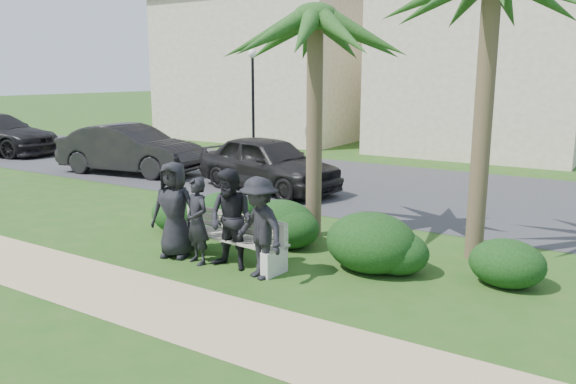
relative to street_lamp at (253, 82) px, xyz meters
The scene contains 21 objects.
ground 15.29m from the street_lamp, 53.13° to the right, with size 160.00×160.00×0.00m, color #224E16.
footpath 16.74m from the street_lamp, 56.89° to the right, with size 30.00×1.60×0.01m, color tan.
asphalt_street 10.28m from the street_lamp, 23.96° to the right, with size 160.00×8.00×0.01m, color #2D2D30.
stucco_bldg_left 6.75m from the street_lamp, 116.57° to the left, with size 10.40×8.40×7.30m.
stucco_bldg_right 10.03m from the street_lamp, 36.87° to the left, with size 8.40×8.40×7.30m.
street_lamp is the anchor object (origin of this frame).
park_bench 14.37m from the street_lamp, 56.14° to the right, with size 2.41×0.76×0.82m.
man_a 14.03m from the street_lamp, 60.14° to the right, with size 0.86×0.56×1.75m, color black.
man_b 14.42m from the street_lamp, 58.19° to the right, with size 0.56×0.37×1.53m, color black.
man_c 14.68m from the street_lamp, 55.74° to the right, with size 0.84×0.66×1.73m, color black.
man_d 15.15m from the street_lamp, 53.89° to the right, with size 1.09×0.62×1.68m, color black.
hedge_a 12.49m from the street_lamp, 61.59° to the right, with size 1.28×1.06×0.83m, color black.
hedge_b 12.59m from the street_lamp, 56.96° to the right, with size 1.39×1.15×0.90m, color black.
hedge_c 13.60m from the street_lamp, 51.31° to the right, with size 1.23×1.01×0.80m, color black.
hedge_d 15.29m from the street_lamp, 45.25° to the right, with size 1.17×0.97×0.76m, color black.
hedge_e 15.08m from the street_lamp, 46.57° to the right, with size 1.58×1.30×1.03m, color black.
hedge_f 16.28m from the street_lamp, 39.92° to the right, with size 1.18×0.97×0.77m, color black.
hedge_extra 13.39m from the street_lamp, 51.85° to the right, with size 1.39×1.15×0.90m, color black.
palm_left 12.72m from the street_lamp, 48.66° to the right, with size 3.00×3.00×5.25m.
car_a 8.20m from the street_lamp, 51.26° to the right, with size 1.85×4.59×1.56m, color black.
car_b 6.70m from the street_lamp, 94.74° to the right, with size 1.73×4.96×1.63m, color black.
Camera 1 is at (4.91, -7.26, 3.27)m, focal length 35.00 mm.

